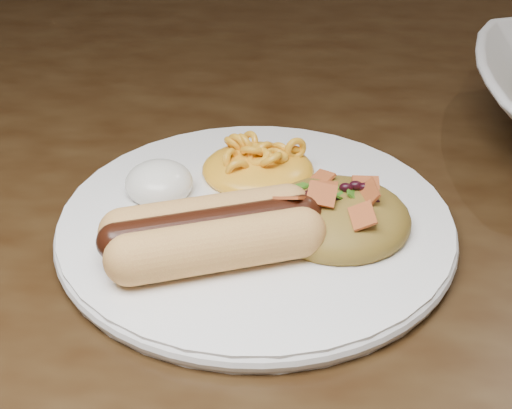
{
  "coord_description": "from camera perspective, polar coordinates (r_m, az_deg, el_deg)",
  "views": [
    {
      "loc": [
        0.15,
        -0.51,
        1.06
      ],
      "look_at": [
        0.1,
        -0.08,
        0.77
      ],
      "focal_mm": 55.0,
      "sensor_mm": 36.0,
      "label": 1
    }
  ],
  "objects": [
    {
      "name": "plate",
      "position": [
        0.53,
        0.0,
        -1.54
      ],
      "size": [
        0.32,
        0.32,
        0.01
      ],
      "primitive_type": "cylinder",
      "rotation": [
        0.0,
        0.0,
        -0.27
      ],
      "color": "white",
      "rests_on": "table"
    },
    {
      "name": "taco_salad",
      "position": [
        0.51,
        6.02,
        -0.1
      ],
      "size": [
        0.1,
        0.09,
        0.04
      ],
      "rotation": [
        0.0,
        0.0,
        0.43
      ],
      "color": "#AD5D1E",
      "rests_on": "plate"
    },
    {
      "name": "mac_and_cheese",
      "position": [
        0.56,
        0.15,
        3.55
      ],
      "size": [
        0.09,
        0.09,
        0.03
      ],
      "primitive_type": "ellipsoid",
      "rotation": [
        0.0,
        0.0,
        -0.16
      ],
      "color": "gold",
      "rests_on": "plate"
    },
    {
      "name": "hotdog",
      "position": [
        0.48,
        -3.19,
        -1.96
      ],
      "size": [
        0.12,
        0.1,
        0.03
      ],
      "rotation": [
        0.0,
        0.0,
        0.37
      ],
      "color": "#F0CA5E",
      "rests_on": "plate"
    },
    {
      "name": "table",
      "position": [
        0.67,
        -8.27,
        -4.1
      ],
      "size": [
        1.6,
        0.9,
        0.75
      ],
      "color": "#332412",
      "rests_on": "floor"
    },
    {
      "name": "sour_cream",
      "position": [
        0.54,
        -7.11,
        2.13
      ],
      "size": [
        0.05,
        0.05,
        0.03
      ],
      "primitive_type": "ellipsoid",
      "rotation": [
        0.0,
        0.0,
        0.05
      ],
      "color": "white",
      "rests_on": "plate"
    }
  ]
}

